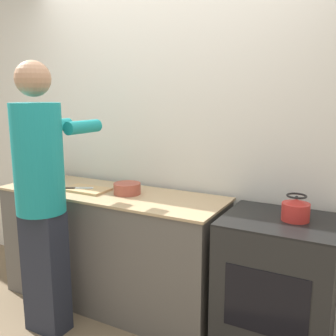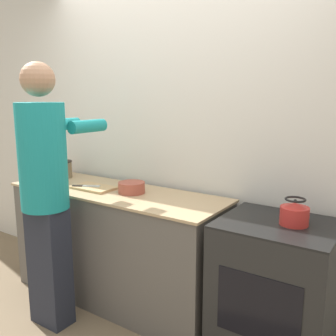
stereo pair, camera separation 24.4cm
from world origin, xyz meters
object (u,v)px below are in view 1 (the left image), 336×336
object	(u,v)px
knife	(78,188)
canister_jar	(51,171)
kettle	(296,210)
bowl_prep	(127,188)
person	(42,190)
oven	(276,286)
cutting_board	(87,189)

from	to	relation	value
knife	canister_jar	distance (m)	0.49
kettle	bowl_prep	distance (m)	1.20
bowl_prep	kettle	bearing A→B (deg)	0.10
person	canister_jar	world-z (taller)	person
kettle	canister_jar	size ratio (longest dim) A/B	1.05
kettle	oven	bearing A→B (deg)	-169.24
person	cutting_board	world-z (taller)	person
cutting_board	bowl_prep	xyz separation A→B (m)	(0.33, 0.07, 0.03)
person	kettle	world-z (taller)	person
knife	bowl_prep	world-z (taller)	bowl_prep
person	canister_jar	xyz separation A→B (m)	(-0.52, 0.59, -0.03)
person	kettle	xyz separation A→B (m)	(1.52, 0.52, -0.05)
cutting_board	knife	world-z (taller)	knife
oven	person	distance (m)	1.62
cutting_board	canister_jar	size ratio (longest dim) A/B	2.23
oven	canister_jar	world-z (taller)	canister_jar
person	knife	bearing A→B (deg)	98.92
bowl_prep	cutting_board	bearing A→B (deg)	-168.42
cutting_board	kettle	xyz separation A→B (m)	(1.53, 0.07, 0.05)
oven	canister_jar	distance (m)	2.03
cutting_board	kettle	distance (m)	1.53
knife	canister_jar	xyz separation A→B (m)	(-0.46, 0.18, 0.06)
person	cutting_board	size ratio (longest dim) A/B	5.26
kettle	canister_jar	distance (m)	2.04
oven	cutting_board	size ratio (longest dim) A/B	2.54
knife	kettle	bearing A→B (deg)	-24.41
oven	bowl_prep	xyz separation A→B (m)	(-1.12, 0.01, 0.49)
knife	kettle	world-z (taller)	kettle
oven	person	world-z (taller)	person
oven	cutting_board	xyz separation A→B (m)	(-1.45, -0.05, 0.46)
oven	cutting_board	world-z (taller)	cutting_board
bowl_prep	canister_jar	size ratio (longest dim) A/B	1.28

